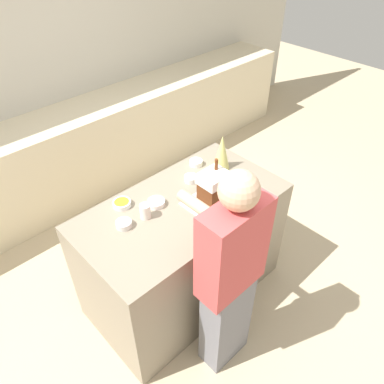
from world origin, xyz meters
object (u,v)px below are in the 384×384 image
mug (145,211)px  gingerbread_house (213,186)px  candy_bowl_front_corner (124,224)px  person (229,278)px  candy_bowl_far_right (156,202)px  candy_bowl_beside_tree (191,178)px  baking_tray (213,200)px  candy_bowl_center_rear (122,203)px  candy_bowl_near_tray_right (196,162)px  decorative_tree (222,152)px

mug → gingerbread_house: bearing=-22.9°
candy_bowl_front_corner → person: (0.26, -0.69, -0.14)m
candy_bowl_far_right → candy_bowl_beside_tree: size_ratio=1.22×
gingerbread_house → person: size_ratio=0.19×
baking_tray → mug: (-0.44, 0.19, 0.05)m
gingerbread_house → candy_bowl_far_right: 0.41m
candy_bowl_center_rear → person: (0.15, -0.87, -0.13)m
baking_tray → gingerbread_house: size_ratio=1.31×
candy_bowl_near_tray_right → mug: mug is taller
candy_bowl_front_corner → mug: mug is taller
candy_bowl_front_corner → person: bearing=-69.6°
baking_tray → decorative_tree: size_ratio=1.41×
candy_bowl_far_right → mug: 0.14m
baking_tray → mug: 0.48m
gingerbread_house → decorative_tree: size_ratio=1.08×
baking_tray → candy_bowl_far_right: bearing=143.0°
candy_bowl_center_rear → person: person is taller
candy_bowl_far_right → candy_bowl_center_rear: (-0.18, 0.15, 0.00)m
baking_tray → candy_bowl_front_corner: 0.64m
candy_bowl_beside_tree → candy_bowl_center_rear: candy_bowl_beside_tree is taller
candy_bowl_front_corner → mug: size_ratio=1.00×
decorative_tree → candy_bowl_center_rear: 0.85m
baking_tray → gingerbread_house: 0.12m
baking_tray → candy_bowl_far_right: 0.39m
gingerbread_house → candy_bowl_center_rear: gingerbread_house is taller
candy_bowl_beside_tree → person: (-0.39, -0.75, -0.14)m
baking_tray → candy_bowl_center_rear: candy_bowl_center_rear is taller
candy_bowl_center_rear → person: 0.89m
decorative_tree → candy_bowl_far_right: size_ratio=2.31×
candy_bowl_near_tray_right → candy_bowl_beside_tree: (-0.17, -0.12, 0.00)m
candy_bowl_beside_tree → candy_bowl_near_tray_right: bearing=35.8°
baking_tray → gingerbread_house: gingerbread_house is taller
candy_bowl_front_corner → person: size_ratio=0.06×
baking_tray → decorative_tree: bearing=35.0°
gingerbread_house → mug: size_ratio=2.91×
candy_bowl_far_right → mug: size_ratio=1.17×
baking_tray → candy_bowl_near_tray_right: size_ratio=3.89×
candy_bowl_front_corner → candy_bowl_beside_tree: 0.65m
candy_bowl_front_corner → candy_bowl_center_rear: size_ratio=0.83×
gingerbread_house → candy_bowl_center_rear: (-0.49, 0.39, -0.11)m
candy_bowl_far_right → decorative_tree: bearing=-0.3°
candy_bowl_near_tray_right → mug: 0.69m
candy_bowl_center_rear → candy_bowl_far_right: bearing=-40.9°
candy_bowl_near_tray_right → baking_tray: bearing=-118.9°
candy_bowl_far_right → mug: (-0.13, -0.05, 0.03)m
decorative_tree → candy_bowl_front_corner: size_ratio=2.71×
candy_bowl_front_corner → candy_bowl_center_rear: (0.11, 0.18, -0.00)m
mug → candy_bowl_beside_tree: bearing=9.4°
candy_bowl_near_tray_right → person: person is taller
gingerbread_house → candy_bowl_far_right: size_ratio=2.48×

